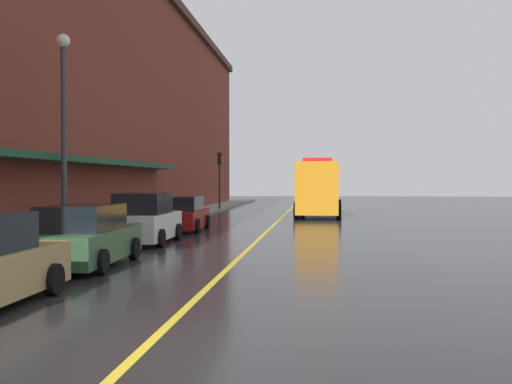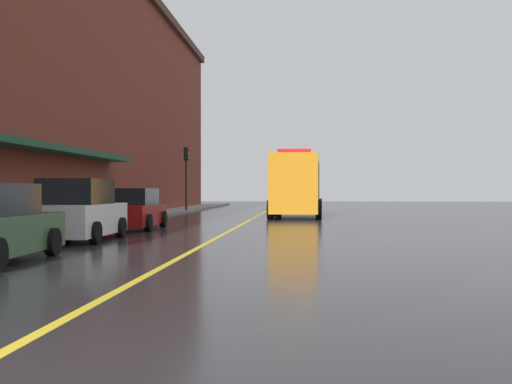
{
  "view_description": "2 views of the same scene",
  "coord_description": "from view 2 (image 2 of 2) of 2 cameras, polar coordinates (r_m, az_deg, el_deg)",
  "views": [
    {
      "loc": [
        2.41,
        -7.72,
        2.31
      ],
      "look_at": [
        -0.41,
        18.24,
        1.81
      ],
      "focal_mm": 41.84,
      "sensor_mm": 36.0,
      "label": 1
    },
    {
      "loc": [
        2.81,
        -4.88,
        1.51
      ],
      "look_at": [
        0.26,
        27.52,
        1.42
      ],
      "focal_mm": 44.08,
      "sensor_mm": 36.0,
      "label": 2
    }
  ],
  "objects": [
    {
      "name": "parked_car_3",
      "position": [
        24.97,
        -11.03,
        -1.6
      ],
      "size": [
        2.08,
        4.76,
        1.59
      ],
      "rotation": [
        0.0,
        0.0,
        1.61
      ],
      "color": "maroon",
      "rests_on": "ground"
    },
    {
      "name": "utility_truck",
      "position": [
        35.84,
        3.73,
        0.52
      ],
      "size": [
        3.03,
        9.03,
        3.65
      ],
      "rotation": [
        0.0,
        0.0,
        -1.6
      ],
      "color": "orange",
      "rests_on": "ground"
    },
    {
      "name": "traffic_light_near",
      "position": [
        43.06,
        -6.35,
        2.34
      ],
      "size": [
        0.38,
        0.36,
        4.3
      ],
      "color": "#232326",
      "rests_on": "sidewalk_left"
    },
    {
      "name": "parking_meter_1",
      "position": [
        23.36,
        -15.94,
        -0.96
      ],
      "size": [
        0.14,
        0.18,
        1.33
      ],
      "color": "#4C4C51",
      "rests_on": "sidewalk_left"
    },
    {
      "name": "sidewalk_left",
      "position": [
        31.24,
        -12.27,
        -2.48
      ],
      "size": [
        2.4,
        70.0,
        0.15
      ],
      "primitive_type": "cube",
      "color": "gray",
      "rests_on": "ground"
    },
    {
      "name": "parked_car_2",
      "position": [
        19.65,
        -15.83,
        -1.75
      ],
      "size": [
        2.11,
        4.19,
        1.85
      ],
      "rotation": [
        0.0,
        0.0,
        1.58
      ],
      "color": "silver",
      "rests_on": "ground"
    },
    {
      "name": "ground_plane",
      "position": [
        30.05,
        -0.87,
        -2.73
      ],
      "size": [
        112.0,
        112.0,
        0.0
      ],
      "primitive_type": "plane",
      "color": "#232326"
    },
    {
      "name": "lane_center_stripe",
      "position": [
        30.05,
        -0.87,
        -2.72
      ],
      "size": [
        0.16,
        70.0,
        0.01
      ],
      "primitive_type": "cube",
      "color": "gold",
      "rests_on": "ground"
    }
  ]
}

